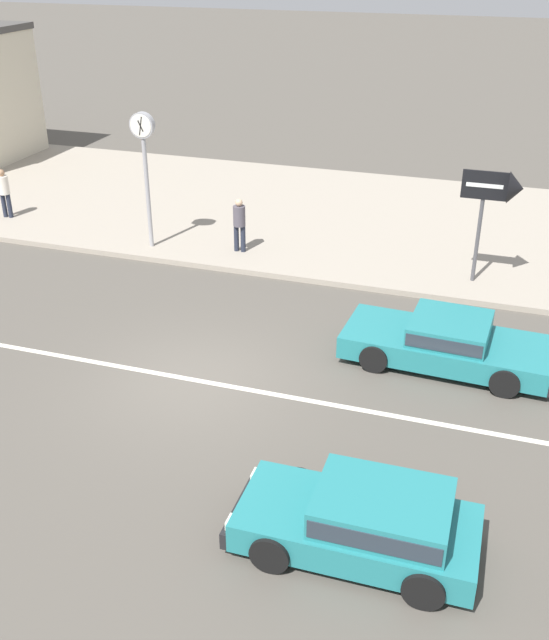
{
  "coord_description": "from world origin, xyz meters",
  "views": [
    {
      "loc": [
        5.65,
        -11.91,
        8.17
      ],
      "look_at": [
        1.21,
        1.6,
        0.8
      ],
      "focal_mm": 42.0,
      "sensor_mm": 36.0,
      "label": 1
    }
  ],
  "objects": [
    {
      "name": "ground_plane",
      "position": [
        0.0,
        0.0,
        0.0
      ],
      "size": [
        160.0,
        160.0,
        0.0
      ],
      "primitive_type": "plane",
      "color": "#544F47"
    },
    {
      "name": "lane_centre_stripe",
      "position": [
        0.0,
        0.0,
        0.0
      ],
      "size": [
        50.4,
        0.14,
        0.01
      ],
      "primitive_type": "cube",
      "color": "silver",
      "rests_on": "ground"
    },
    {
      "name": "kerb_strip",
      "position": [
        0.0,
        10.33,
        0.07
      ],
      "size": [
        68.0,
        10.0,
        0.15
      ],
      "primitive_type": "cube",
      "color": "#9E9384",
      "rests_on": "ground"
    },
    {
      "name": "sedan_teal_1",
      "position": [
        4.82,
        2.28,
        0.53
      ],
      "size": [
        4.46,
        2.05,
        1.06
      ],
      "color": "teal",
      "rests_on": "ground"
    },
    {
      "name": "hatchback_teal_2",
      "position": [
        4.31,
        -3.61,
        0.59
      ],
      "size": [
        3.63,
        1.76,
        1.1
      ],
      "color": "teal",
      "rests_on": "ground"
    },
    {
      "name": "street_clock",
      "position": [
        -4.0,
        6.11,
        3.01
      ],
      "size": [
        0.69,
        0.22,
        3.81
      ],
      "color": "#9E9EA3",
      "rests_on": "kerb_strip"
    },
    {
      "name": "arrow_signboard",
      "position": [
        5.55,
        6.5,
        2.6
      ],
      "size": [
        1.46,
        0.78,
        2.95
      ],
      "color": "#4C4C51",
      "rests_on": "kerb_strip"
    },
    {
      "name": "pedestrian_near_clock",
      "position": [
        -9.45,
        6.93,
        1.04
      ],
      "size": [
        0.34,
        0.34,
        1.54
      ],
      "color": "#232838",
      "rests_on": "kerb_strip"
    },
    {
      "name": "pedestrian_by_shop",
      "position": [
        -1.45,
        6.54,
        1.04
      ],
      "size": [
        0.34,
        0.34,
        1.53
      ],
      "color": "#232838",
      "rests_on": "kerb_strip"
    }
  ]
}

